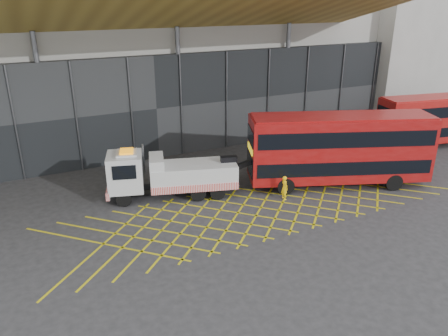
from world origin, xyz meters
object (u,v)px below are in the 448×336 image
bus_towed (339,147)px  worker (285,188)px  recovery_truck (168,174)px  bus_second (438,118)px

bus_towed → worker: 4.90m
recovery_truck → bus_towed: bus_towed is taller
recovery_truck → bus_towed: bearing=0.0°
bus_towed → bus_second: bus_towed is taller
recovery_truck → worker: recovery_truck is taller
bus_second → worker: 18.17m
bus_towed → bus_second: size_ratio=1.13×
bus_second → bus_towed: bearing=-156.0°
bus_towed → bus_second: 13.63m
bus_towed → worker: bearing=-154.1°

